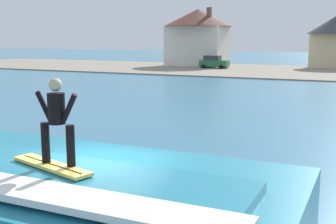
# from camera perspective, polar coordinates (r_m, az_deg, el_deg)

# --- Properties ---
(wave_crest) EXTENTS (9.25, 4.64, 1.90)m
(wave_crest) POSITION_cam_1_polar(r_m,az_deg,el_deg) (9.21, -13.49, -12.23)
(wave_crest) COLOR teal
(wave_crest) RESTS_ON ground_plane
(surfboard) EXTENTS (2.04, 0.95, 0.06)m
(surfboard) POSITION_cam_1_polar(r_m,az_deg,el_deg) (8.51, -14.96, -6.77)
(surfboard) COLOR #EAD159
(surfboard) RESTS_ON wave_crest
(surfer) EXTENTS (0.94, 0.32, 1.61)m
(surfer) POSITION_cam_1_polar(r_m,az_deg,el_deg) (8.26, -14.29, -0.67)
(surfer) COLOR black
(surfer) RESTS_ON surfboard
(shoreline_bank) EXTENTS (120.00, 23.03, 0.14)m
(shoreline_bank) POSITION_cam_1_polar(r_m,az_deg,el_deg) (57.41, 19.73, 4.87)
(shoreline_bank) COLOR gray
(shoreline_bank) RESTS_ON ground_plane
(car_near_shore) EXTENTS (3.92, 2.12, 1.86)m
(car_near_shore) POSITION_cam_1_polar(r_m,az_deg,el_deg) (61.45, 6.01, 6.47)
(car_near_shore) COLOR #23663D
(car_near_shore) RESTS_ON ground_plane
(house_with_chimney) EXTENTS (10.48, 10.48, 8.69)m
(house_with_chimney) POSITION_cam_1_polar(r_m,az_deg,el_deg) (67.50, 3.91, 10.21)
(house_with_chimney) COLOR silver
(house_with_chimney) RESTS_ON ground_plane
(house_small_cottage) EXTENTS (7.66, 7.66, 7.24)m
(house_small_cottage) POSITION_cam_1_polar(r_m,az_deg,el_deg) (66.38, 20.86, 8.98)
(house_small_cottage) COLOR beige
(house_small_cottage) RESTS_ON ground_plane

